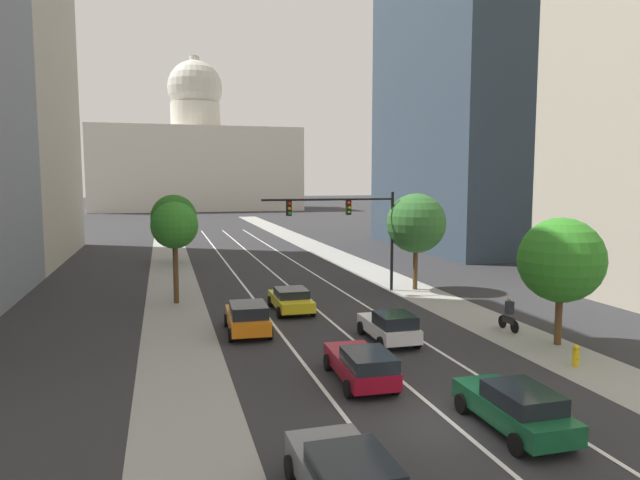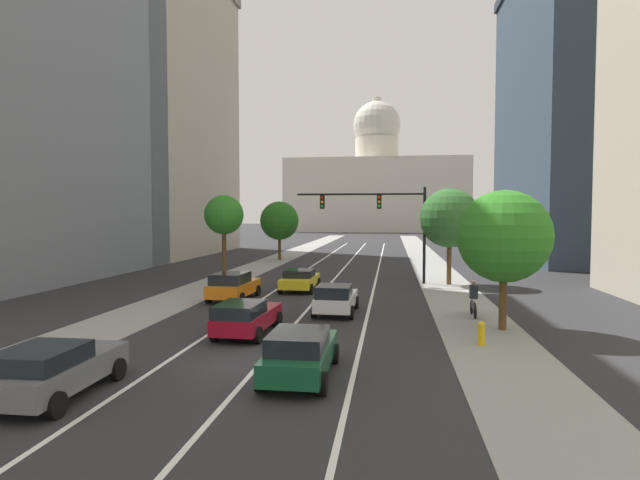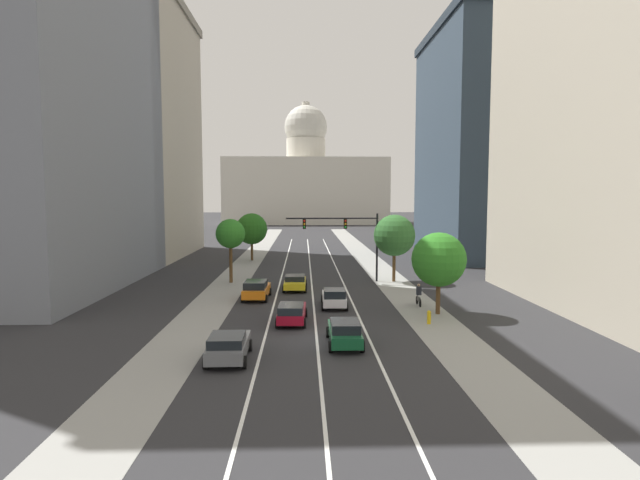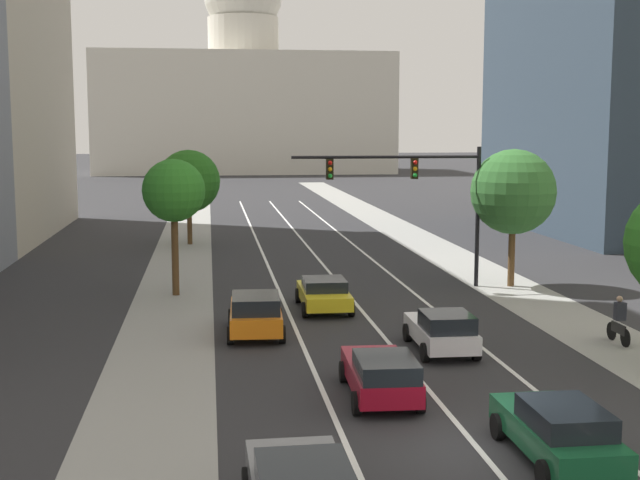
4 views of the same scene
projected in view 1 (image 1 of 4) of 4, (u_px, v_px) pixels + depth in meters
The scene contains 21 objects.
ground_plane at pixel (254, 256), 56.10m from camera, with size 400.00×400.00×0.00m, color #2B2B2D.
sidewalk_left at pixel (171, 267), 49.21m from camera, with size 3.52×130.00×0.01m, color gray.
sidewalk_right at pixel (346, 260), 53.41m from camera, with size 3.52×130.00×0.01m, color gray.
lane_stripe_left at pixel (243, 285), 40.91m from camera, with size 0.16×90.00×0.01m, color white.
lane_stripe_center at pixel (285, 283), 41.73m from camera, with size 0.16×90.00×0.01m, color white.
lane_stripe_right at pixel (326, 281), 42.54m from camera, with size 0.16×90.00×0.01m, color white.
office_tower_far_right at pixel (487, 103), 62.78m from camera, with size 18.49×24.63×31.65m.
capitol_building at pixel (197, 160), 141.70m from camera, with size 49.49×22.52×37.46m.
car_white at pixel (390, 326), 26.50m from camera, with size 2.01×4.11×1.49m.
car_orange at pixel (248, 317), 27.98m from camera, with size 2.21×4.40×1.58m.
car_green at pixel (515, 407), 17.11m from camera, with size 1.93×4.39×1.46m.
car_crimson at pixel (362, 364), 21.08m from camera, with size 2.07×4.44×1.43m.
car_yellow at pixel (291, 299), 32.72m from camera, with size 2.14×4.44×1.35m.
car_gray at pixel (346, 477), 13.07m from camera, with size 2.13×4.20×1.46m.
traffic_signal_mast at pixel (352, 220), 37.77m from camera, with size 9.03×0.39×6.72m.
fire_hydrant at pixel (576, 355), 23.10m from camera, with size 0.26×0.35×0.91m.
cyclist at pixel (509, 314), 28.50m from camera, with size 0.36×1.70×1.72m.
street_tree_near_right at pixel (416, 223), 38.85m from camera, with size 4.06×4.06×6.61m.
street_tree_mid_left at pixel (175, 226), 34.46m from camera, with size 2.84×2.84×6.22m.
street_tree_near_left at pixel (174, 217), 51.23m from camera, with size 4.07×4.07×6.19m.
street_tree_far_right at pixel (561, 260), 25.79m from camera, with size 3.85×3.85×5.85m.
Camera 1 is at (-8.50, -15.35, 7.56)m, focal length 32.05 mm.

